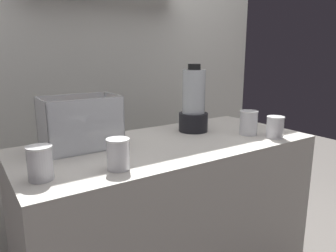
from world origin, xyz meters
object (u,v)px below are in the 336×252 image
juice_cup_mango_far_left (40,164)px  juice_cup_pomegranate_left (118,156)px  juice_cup_orange_middle (248,124)px  juice_cup_pomegranate_right (275,128)px  blender_pitcher (194,104)px  carrot_display_bin (81,133)px

juice_cup_mango_far_left → juice_cup_pomegranate_left: bearing=-11.7°
juice_cup_orange_middle → juice_cup_mango_far_left: bearing=-177.9°
juice_cup_pomegranate_left → juice_cup_pomegranate_right: size_ratio=1.06×
juice_cup_pomegranate_left → juice_cup_orange_middle: bearing=6.7°
blender_pitcher → juice_cup_mango_far_left: blender_pitcher is taller
carrot_display_bin → juice_cup_pomegranate_left: size_ratio=2.84×
blender_pitcher → juice_cup_pomegranate_right: size_ratio=3.32×
juice_cup_pomegranate_left → juice_cup_orange_middle: (0.78, 0.09, 0.00)m
juice_cup_mango_far_left → carrot_display_bin: bearing=50.5°
juice_cup_pomegranate_left → juice_cup_orange_middle: 0.79m
juice_cup_orange_middle → juice_cup_pomegranate_right: juice_cup_orange_middle is taller
carrot_display_bin → juice_cup_orange_middle: (0.81, -0.25, -0.02)m
juice_cup_pomegranate_left → juice_cup_pomegranate_right: (0.84, -0.03, -0.00)m
juice_cup_mango_far_left → juice_cup_orange_middle: 1.04m
juice_cup_pomegranate_left → juice_cup_orange_middle: juice_cup_orange_middle is taller
blender_pitcher → juice_cup_pomegranate_right: blender_pitcher is taller
blender_pitcher → juice_cup_pomegranate_right: 0.44m
juice_cup_mango_far_left → juice_cup_orange_middle: juice_cup_orange_middle is taller
carrot_display_bin → juice_cup_orange_middle: bearing=-16.9°
juice_cup_mango_far_left → juice_cup_pomegranate_right: juice_cup_mango_far_left is taller
blender_pitcher → juice_cup_pomegranate_left: blender_pitcher is taller
blender_pitcher → juice_cup_orange_middle: size_ratio=2.86×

